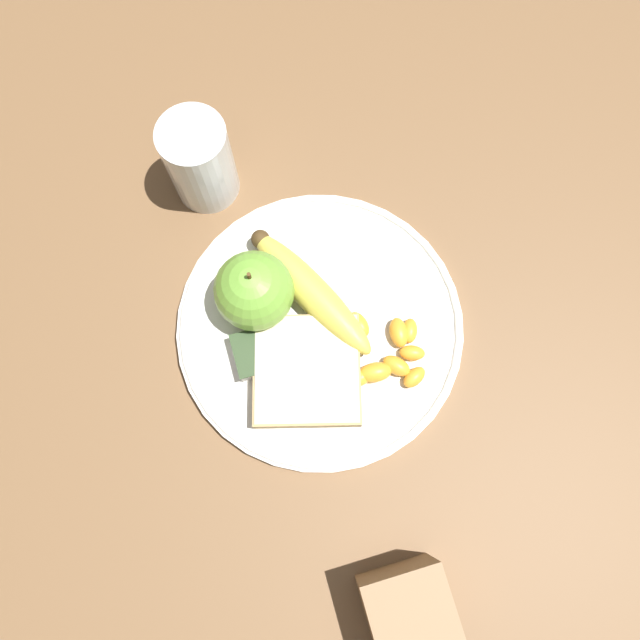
{
  "coord_description": "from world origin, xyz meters",
  "views": [
    {
      "loc": [
        0.15,
        -0.04,
        0.61
      ],
      "look_at": [
        0.0,
        0.0,
        0.03
      ],
      "focal_mm": 35.0,
      "sensor_mm": 36.0,
      "label": 1
    }
  ],
  "objects_px": {
    "apple": "(254,291)",
    "plate": "(320,326)",
    "juice_glass": "(201,163)",
    "bread_slice": "(307,371)",
    "jam_packet": "(254,354)",
    "banana": "(310,291)",
    "fork": "(318,315)",
    "condiment_caddy": "(411,610)"
  },
  "relations": [
    {
      "from": "juice_glass",
      "to": "condiment_caddy",
      "type": "distance_m",
      "value": 0.46
    },
    {
      "from": "juice_glass",
      "to": "fork",
      "type": "bearing_deg",
      "value": 22.33
    },
    {
      "from": "bread_slice",
      "to": "condiment_caddy",
      "type": "distance_m",
      "value": 0.23
    },
    {
      "from": "bread_slice",
      "to": "fork",
      "type": "distance_m",
      "value": 0.06
    },
    {
      "from": "banana",
      "to": "jam_packet",
      "type": "xyz_separation_m",
      "value": [
        0.04,
        -0.07,
        -0.01
      ]
    },
    {
      "from": "condiment_caddy",
      "to": "banana",
      "type": "bearing_deg",
      "value": -179.23
    },
    {
      "from": "juice_glass",
      "to": "jam_packet",
      "type": "relative_size",
      "value": 2.26
    },
    {
      "from": "banana",
      "to": "fork",
      "type": "distance_m",
      "value": 0.03
    },
    {
      "from": "apple",
      "to": "fork",
      "type": "height_order",
      "value": "apple"
    },
    {
      "from": "bread_slice",
      "to": "condiment_caddy",
      "type": "height_order",
      "value": "condiment_caddy"
    },
    {
      "from": "bread_slice",
      "to": "jam_packet",
      "type": "xyz_separation_m",
      "value": [
        -0.03,
        -0.05,
        -0.0
      ]
    },
    {
      "from": "banana",
      "to": "bread_slice",
      "type": "relative_size",
      "value": 1.26
    },
    {
      "from": "banana",
      "to": "condiment_caddy",
      "type": "distance_m",
      "value": 0.3
    },
    {
      "from": "plate",
      "to": "fork",
      "type": "xyz_separation_m",
      "value": [
        -0.01,
        0.0,
        0.01
      ]
    },
    {
      "from": "apple",
      "to": "banana",
      "type": "distance_m",
      "value": 0.06
    },
    {
      "from": "plate",
      "to": "condiment_caddy",
      "type": "distance_m",
      "value": 0.27
    },
    {
      "from": "banana",
      "to": "bread_slice",
      "type": "height_order",
      "value": "banana"
    },
    {
      "from": "bread_slice",
      "to": "juice_glass",
      "type": "bearing_deg",
      "value": -168.67
    },
    {
      "from": "fork",
      "to": "jam_packet",
      "type": "height_order",
      "value": "jam_packet"
    },
    {
      "from": "apple",
      "to": "banana",
      "type": "xyz_separation_m",
      "value": [
        0.01,
        0.05,
        -0.02
      ]
    },
    {
      "from": "plate",
      "to": "bread_slice",
      "type": "distance_m",
      "value": 0.05
    },
    {
      "from": "bread_slice",
      "to": "fork",
      "type": "height_order",
      "value": "bread_slice"
    },
    {
      "from": "plate",
      "to": "apple",
      "type": "distance_m",
      "value": 0.08
    },
    {
      "from": "juice_glass",
      "to": "bread_slice",
      "type": "xyz_separation_m",
      "value": [
        0.23,
        0.05,
        -0.02
      ]
    },
    {
      "from": "banana",
      "to": "jam_packet",
      "type": "height_order",
      "value": "banana"
    },
    {
      "from": "juice_glass",
      "to": "apple",
      "type": "xyz_separation_m",
      "value": [
        0.15,
        0.02,
        0.0
      ]
    },
    {
      "from": "plate",
      "to": "juice_glass",
      "type": "distance_m",
      "value": 0.21
    },
    {
      "from": "jam_packet",
      "to": "condiment_caddy",
      "type": "xyz_separation_m",
      "value": [
        0.26,
        0.07,
        0.02
      ]
    },
    {
      "from": "plate",
      "to": "banana",
      "type": "distance_m",
      "value": 0.04
    },
    {
      "from": "juice_glass",
      "to": "jam_packet",
      "type": "distance_m",
      "value": 0.2
    },
    {
      "from": "bread_slice",
      "to": "fork",
      "type": "relative_size",
      "value": 0.83
    },
    {
      "from": "apple",
      "to": "plate",
      "type": "bearing_deg",
      "value": 53.23
    },
    {
      "from": "fork",
      "to": "bread_slice",
      "type": "bearing_deg",
      "value": 37.76
    },
    {
      "from": "plate",
      "to": "condiment_caddy",
      "type": "bearing_deg",
      "value": 0.63
    },
    {
      "from": "bread_slice",
      "to": "fork",
      "type": "xyz_separation_m",
      "value": [
        -0.05,
        0.03,
        -0.01
      ]
    },
    {
      "from": "juice_glass",
      "to": "condiment_caddy",
      "type": "relative_size",
      "value": 1.32
    },
    {
      "from": "juice_glass",
      "to": "apple",
      "type": "bearing_deg",
      "value": 7.0
    },
    {
      "from": "banana",
      "to": "fork",
      "type": "bearing_deg",
      "value": 6.34
    },
    {
      "from": "juice_glass",
      "to": "bread_slice",
      "type": "relative_size",
      "value": 0.78
    },
    {
      "from": "jam_packet",
      "to": "condiment_caddy",
      "type": "relative_size",
      "value": 0.58
    },
    {
      "from": "juice_glass",
      "to": "jam_packet",
      "type": "xyz_separation_m",
      "value": [
        0.2,
        0.0,
        -0.02
      ]
    },
    {
      "from": "juice_glass",
      "to": "bread_slice",
      "type": "height_order",
      "value": "juice_glass"
    }
  ]
}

